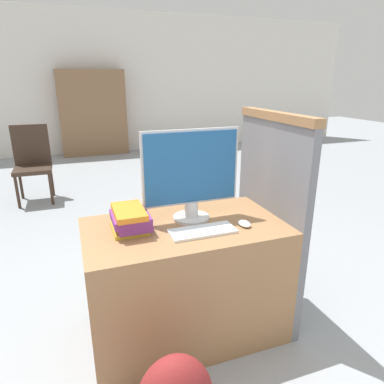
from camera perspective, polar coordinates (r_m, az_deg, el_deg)
ground_plane at (r=2.12m, az=2.05°, el=-27.26°), size 20.00×20.00×0.00m
wall_back at (r=7.54m, az=-16.23°, el=16.94°), size 12.00×0.06×2.80m
desk at (r=2.13m, az=-1.18°, el=-14.50°), size 1.13×0.65×0.72m
carrel_divider at (r=2.25m, az=12.78°, el=-3.96°), size 0.07×0.75×1.33m
monitor at (r=1.95m, az=-0.15°, el=2.92°), size 0.57×0.22×0.53m
keyboard at (r=1.87m, az=1.76°, el=-6.56°), size 0.36×0.15×0.02m
mouse at (r=1.97m, az=8.74°, el=-5.22°), size 0.06×0.10×0.03m
book_stack at (r=1.90m, az=-10.22°, el=-4.51°), size 0.20×0.27×0.13m
far_chair at (r=4.80m, az=-25.06°, el=4.82°), size 0.44×0.44×0.96m
bookshelf_far at (r=7.33m, az=-16.14°, el=12.50°), size 1.30×0.32×1.67m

